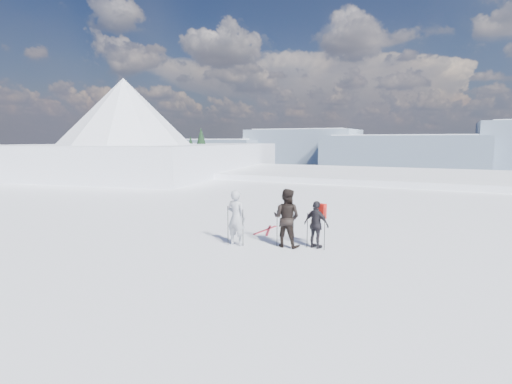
% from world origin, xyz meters
% --- Properties ---
extents(lake_basin, '(820.00, 820.00, 71.62)m').
position_xyz_m(lake_basin, '(0.00, 30.00, -6.50)').
color(lake_basin, white).
rests_on(lake_basin, ground).
extents(far_mountain_range, '(770.00, 110.00, 53.00)m').
position_xyz_m(far_mountain_range, '(29.60, 454.78, -7.19)').
color(far_mountain_range, slate).
rests_on(far_mountain_range, ground).
extents(near_ridge, '(31.37, 35.68, 25.62)m').
position_xyz_m(near_ridge, '(-26.56, 29.34, -3.48)').
color(near_ridge, white).
rests_on(near_ridge, ground).
extents(skier_grey, '(0.72, 0.51, 1.87)m').
position_xyz_m(skier_grey, '(-2.15, 3.01, 0.93)').
color(skier_grey, '#9DA1AB').
rests_on(skier_grey, ground).
extents(skier_dark, '(0.95, 0.75, 1.92)m').
position_xyz_m(skier_dark, '(-0.57, 3.54, 0.96)').
color(skier_dark, black).
rests_on(skier_dark, ground).
extents(skier_pack, '(0.98, 0.61, 1.55)m').
position_xyz_m(skier_pack, '(0.36, 3.79, 0.77)').
color(skier_pack, black).
rests_on(skier_pack, ground).
extents(backpack, '(0.37, 0.27, 0.49)m').
position_xyz_m(backpack, '(0.43, 4.03, 1.79)').
color(backpack, red).
rests_on(backpack, skier_pack).
extents(ski_poles, '(3.10, 0.87, 1.37)m').
position_xyz_m(ski_poles, '(-0.79, 3.36, 0.62)').
color(ski_poles, black).
rests_on(ski_poles, ground).
extents(skis_loose, '(0.64, 1.70, 0.03)m').
position_xyz_m(skis_loose, '(-2.11, 5.40, 0.01)').
color(skis_loose, black).
rests_on(skis_loose, ground).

